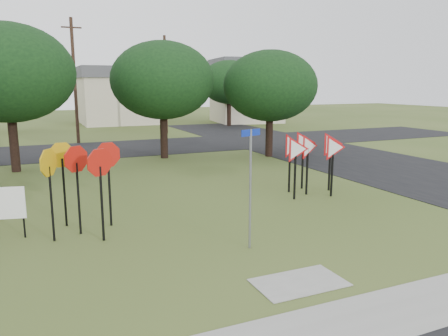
# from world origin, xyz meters

# --- Properties ---
(ground) EXTENTS (140.00, 140.00, 0.00)m
(ground) POSITION_xyz_m (0.00, 0.00, 0.00)
(ground) COLOR #3C501E
(sidewalk) EXTENTS (30.00, 1.60, 0.02)m
(sidewalk) POSITION_xyz_m (0.00, -4.20, 0.01)
(sidewalk) COLOR gray
(sidewalk) RESTS_ON ground
(street_right) EXTENTS (8.00, 50.00, 0.02)m
(street_right) POSITION_xyz_m (12.00, 10.00, 0.01)
(street_right) COLOR black
(street_right) RESTS_ON ground
(street_far) EXTENTS (60.00, 8.00, 0.02)m
(street_far) POSITION_xyz_m (0.00, 20.00, 0.01)
(street_far) COLOR black
(street_far) RESTS_ON ground
(curb_pad) EXTENTS (2.00, 1.20, 0.02)m
(curb_pad) POSITION_xyz_m (0.00, -2.40, 0.01)
(curb_pad) COLOR gray
(curb_pad) RESTS_ON ground
(street_name_sign) EXTENTS (0.63, 0.22, 3.19)m
(street_name_sign) POSITION_xyz_m (-0.04, -0.08, 1.82)
(street_name_sign) COLOR gray
(street_name_sign) RESTS_ON ground
(stop_sign_cluster) EXTENTS (2.34, 2.06, 2.63)m
(stop_sign_cluster) POSITION_xyz_m (-3.97, 2.99, 1.94)
(stop_sign_cluster) COLOR black
(stop_sign_cluster) RESTS_ON ground
(yield_sign_cluster) EXTENTS (3.16, 1.80, 2.47)m
(yield_sign_cluster) POSITION_xyz_m (4.87, 4.28, 1.81)
(yield_sign_cluster) COLOR black
(yield_sign_cluster) RESTS_ON ground
(info_board) EXTENTS (1.20, 0.31, 1.52)m
(info_board) POSITION_xyz_m (-6.06, 3.27, 1.01)
(info_board) COLOR black
(info_board) RESTS_ON ground
(far_pole_a) EXTENTS (1.40, 0.24, 9.00)m
(far_pole_a) POSITION_xyz_m (-2.00, 24.00, 4.60)
(far_pole_a) COLOR #3C271B
(far_pole_a) RESTS_ON ground
(far_pole_b) EXTENTS (1.40, 0.24, 8.50)m
(far_pole_b) POSITION_xyz_m (6.00, 28.00, 4.35)
(far_pole_b) COLOR #3C271B
(far_pole_b) RESTS_ON ground
(house_mid) EXTENTS (8.40, 8.40, 6.20)m
(house_mid) POSITION_xyz_m (4.00, 40.00, 3.15)
(house_mid) COLOR beige
(house_mid) RESTS_ON ground
(house_right) EXTENTS (8.30, 8.30, 7.20)m
(house_right) POSITION_xyz_m (18.00, 36.00, 3.65)
(house_right) COLOR beige
(house_right) RESTS_ON ground
(tree_near_left) EXTENTS (6.40, 6.40, 7.27)m
(tree_near_left) POSITION_xyz_m (-6.00, 14.00, 4.86)
(tree_near_left) COLOR black
(tree_near_left) RESTS_ON ground
(tree_near_mid) EXTENTS (6.00, 6.00, 6.80)m
(tree_near_mid) POSITION_xyz_m (2.00, 15.00, 4.54)
(tree_near_mid) COLOR black
(tree_near_mid) RESTS_ON ground
(tree_near_right) EXTENTS (5.60, 5.60, 6.33)m
(tree_near_right) POSITION_xyz_m (8.00, 13.00, 4.22)
(tree_near_right) COLOR black
(tree_near_right) RESTS_ON ground
(tree_far_right) EXTENTS (6.00, 6.00, 6.80)m
(tree_far_right) POSITION_xyz_m (14.00, 32.00, 4.54)
(tree_far_right) COLOR black
(tree_far_right) RESTS_ON ground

